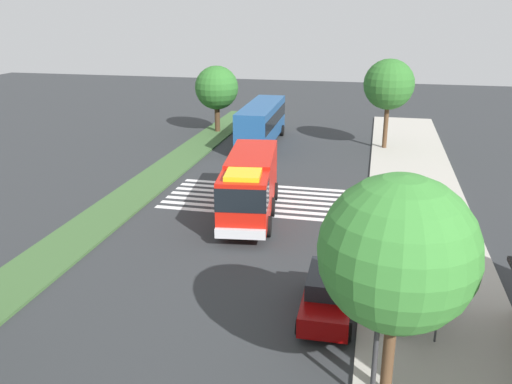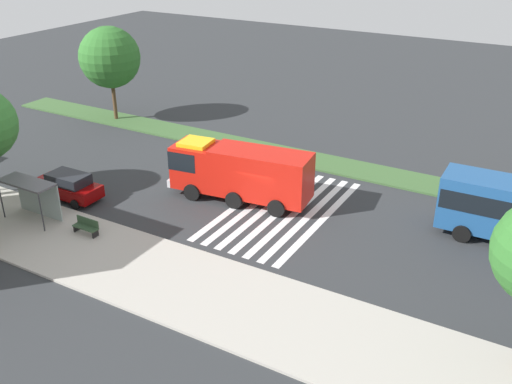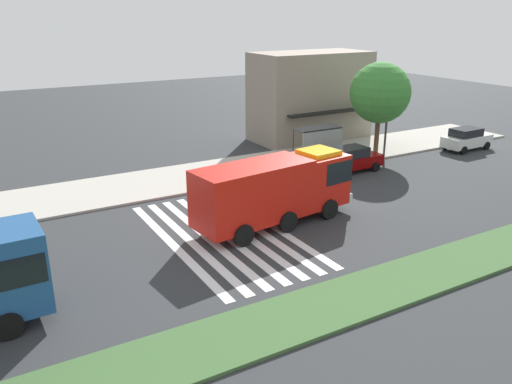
% 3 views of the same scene
% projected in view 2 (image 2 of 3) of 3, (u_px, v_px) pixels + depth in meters
% --- Properties ---
extents(ground_plane, '(120.00, 120.00, 0.00)m').
position_uv_depth(ground_plane, '(262.00, 205.00, 36.25)').
color(ground_plane, '#2D3033').
extents(sidewalk, '(60.00, 5.95, 0.14)m').
position_uv_depth(sidewalk, '(168.00, 279.00, 28.75)').
color(sidewalk, '#ADA89E').
rests_on(sidewalk, ground_plane).
extents(median_strip, '(60.00, 3.00, 0.14)m').
position_uv_depth(median_strip, '(316.00, 161.00, 42.54)').
color(median_strip, '#3D6033').
rests_on(median_strip, ground_plane).
extents(crosswalk, '(5.85, 11.85, 0.01)m').
position_uv_depth(crosswalk, '(282.00, 210.00, 35.62)').
color(crosswalk, silver).
rests_on(crosswalk, ground_plane).
extents(fire_truck, '(9.36, 3.68, 3.56)m').
position_uv_depth(fire_truck, '(237.00, 170.00, 36.17)').
color(fire_truck, red).
rests_on(fire_truck, ground_plane).
extents(parked_car_west, '(4.66, 2.07, 1.75)m').
position_uv_depth(parked_car_west, '(68.00, 186.00, 36.68)').
color(parked_car_west, '#720505').
rests_on(parked_car_west, ground_plane).
extents(bus_stop_shelter, '(3.50, 1.40, 2.46)m').
position_uv_depth(bus_stop_shelter, '(33.00, 191.00, 33.74)').
color(bus_stop_shelter, '#4C4C51').
rests_on(bus_stop_shelter, sidewalk).
extents(bench_near_shelter, '(1.60, 0.50, 0.90)m').
position_uv_depth(bench_near_shelter, '(86.00, 226.00, 32.53)').
color(bench_near_shelter, '#2D472D').
rests_on(bench_near_shelter, sidewalk).
extents(median_tree_west, '(5.19, 5.19, 8.02)m').
position_uv_depth(median_tree_west, '(110.00, 57.00, 48.89)').
color(median_tree_west, '#513823').
rests_on(median_tree_west, median_strip).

